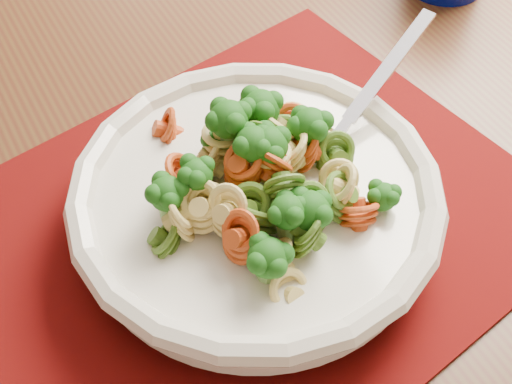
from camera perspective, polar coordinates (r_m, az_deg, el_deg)
name	(u,v)px	position (r m, az deg, el deg)	size (l,w,h in m)	color
dining_table	(173,223)	(0.66, -6.68, -2.49)	(1.56, 1.05, 0.79)	#492E14
placemat	(238,231)	(0.53, -1.43, -3.13)	(0.44, 0.34, 0.00)	#580903
pasta_bowl	(256,201)	(0.51, 0.00, -0.69)	(0.27, 0.27, 0.05)	silver
pasta_broccoli_heap	(256,187)	(0.49, 0.00, 0.44)	(0.23, 0.23, 0.06)	#D6B96A
fork	(329,146)	(0.52, 5.85, 3.68)	(0.19, 0.02, 0.01)	silver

